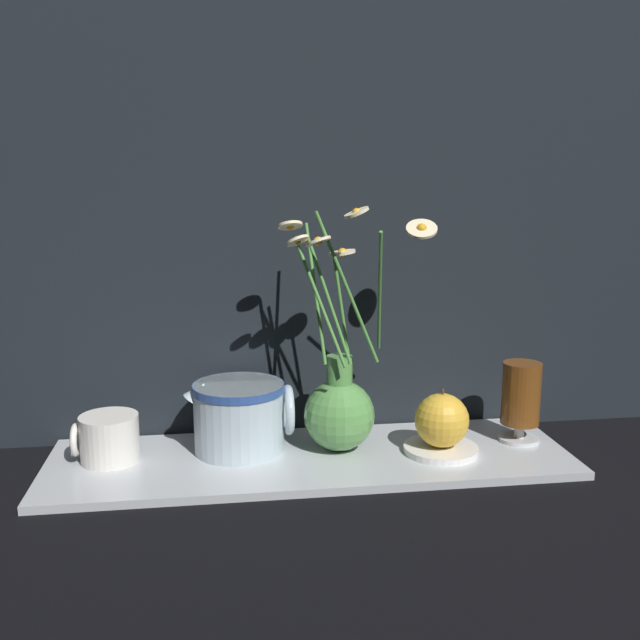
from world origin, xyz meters
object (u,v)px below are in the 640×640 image
object	(u,v)px
ceramic_pitcher	(240,414)
orange_fruit	(442,420)
vase_with_flowers	(339,405)
tea_glass	(521,397)
yellow_mug	(108,438)

from	to	relation	value
ceramic_pitcher	orange_fruit	size ratio (longest dim) A/B	1.82
vase_with_flowers	tea_glass	size ratio (longest dim) A/B	2.93
yellow_mug	tea_glass	bearing A→B (deg)	-0.67
yellow_mug	tea_glass	world-z (taller)	tea_glass
yellow_mug	orange_fruit	bearing A→B (deg)	-4.36
orange_fruit	ceramic_pitcher	bearing A→B (deg)	170.14
yellow_mug	orange_fruit	distance (m)	0.50
ceramic_pitcher	tea_glass	distance (m)	0.44
vase_with_flowers	orange_fruit	size ratio (longest dim) A/B	4.15
ceramic_pitcher	orange_fruit	distance (m)	0.31
yellow_mug	tea_glass	xyz separation A→B (m)	(0.63, -0.01, 0.04)
tea_glass	orange_fruit	xyz separation A→B (m)	(-0.14, -0.03, -0.02)
yellow_mug	tea_glass	size ratio (longest dim) A/B	0.75
yellow_mug	orange_fruit	xyz separation A→B (m)	(0.50, -0.04, 0.02)
yellow_mug	orange_fruit	size ratio (longest dim) A/B	1.06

